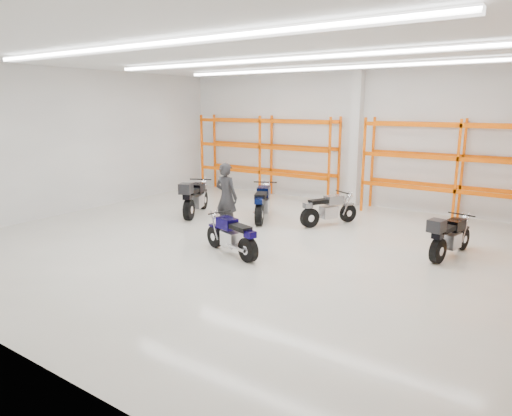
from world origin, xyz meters
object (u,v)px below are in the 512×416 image
Objects in this scene: motorcycle_back_d at (448,237)px; standing_man at (226,197)px; structural_column at (356,139)px; motorcycle_back_a at (194,198)px; motorcycle_back_c at (327,210)px; motorcycle_main at (233,237)px; motorcycle_back_b at (262,204)px.

standing_man reaches higher than motorcycle_back_d.
motorcycle_back_d is 0.43× the size of structural_column.
motorcycle_back_a is 1.23× the size of motorcycle_back_c.
motorcycle_back_a reaches higher than motorcycle_back_c.
motorcycle_main is at bearing 132.86° from standing_man.
structural_column reaches higher than motorcycle_back_a.
motorcycle_main is at bearing -99.00° from motorcycle_back_c.
structural_column reaches higher than standing_man.
motorcycle_back_b is (-1.28, 3.16, 0.06)m from motorcycle_main.
motorcycle_back_b reaches higher than motorcycle_main.
structural_column is (1.53, 5.15, 1.31)m from standing_man.
standing_man is (-1.42, 1.59, 0.50)m from motorcycle_main.
motorcycle_back_d is at bearing -6.06° from motorcycle_back_b.
motorcycle_back_b reaches higher than motorcycle_back_d.
motorcycle_back_d is (5.38, -0.57, -0.02)m from motorcycle_back_b.
motorcycle_main is 4.09m from motorcycle_back_a.
motorcycle_back_c is at bearing -81.29° from structural_column.
motorcycle_back_b is at bearing 112.08° from motorcycle_main.
motorcycle_main is 3.41m from motorcycle_back_b.
motorcycle_back_c is (0.58, 3.68, 0.00)m from motorcycle_main.
motorcycle_main is 6.98m from structural_column.
motorcycle_back_d reaches higher than motorcycle_back_c.
motorcycle_back_d is 5.62m from standing_man.
standing_man reaches higher than motorcycle_back_a.
standing_man is (-0.13, -1.57, 0.44)m from motorcycle_back_b.
motorcycle_back_d reaches higher than motorcycle_main.
motorcycle_main is 2.19m from standing_man.
motorcycle_main is 0.95× the size of motorcycle_back_d.
structural_column reaches higher than motorcycle_back_c.
motorcycle_back_d is at bearing -17.27° from motorcycle_back_c.
motorcycle_back_b is (2.03, 0.76, -0.05)m from motorcycle_back_a.
motorcycle_back_d is 1.04× the size of standing_man.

